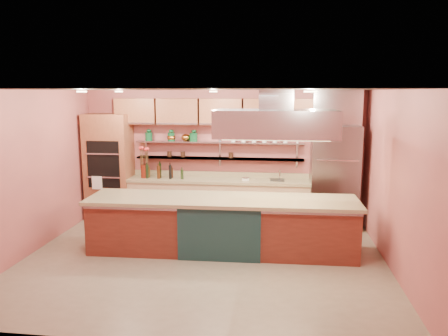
# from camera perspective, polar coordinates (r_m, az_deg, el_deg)

# --- Properties ---
(floor) EXTENTS (6.00, 5.00, 0.02)m
(floor) POSITION_cam_1_polar(r_m,az_deg,el_deg) (7.46, -2.72, -11.92)
(floor) COLOR gray
(floor) RESTS_ON ground
(ceiling) EXTENTS (6.00, 5.00, 0.02)m
(ceiling) POSITION_cam_1_polar(r_m,az_deg,el_deg) (6.92, -2.92, 10.20)
(ceiling) COLOR black
(ceiling) RESTS_ON wall_back
(wall_back) EXTENTS (6.00, 0.04, 2.80)m
(wall_back) POSITION_cam_1_polar(r_m,az_deg,el_deg) (9.50, -0.20, 1.67)
(wall_back) COLOR #B25854
(wall_back) RESTS_ON floor
(wall_front) EXTENTS (6.00, 0.04, 2.80)m
(wall_front) POSITION_cam_1_polar(r_m,az_deg,el_deg) (4.69, -8.15, -7.14)
(wall_front) COLOR #B25854
(wall_front) RESTS_ON floor
(wall_left) EXTENTS (0.04, 5.00, 2.80)m
(wall_left) POSITION_cam_1_polar(r_m,az_deg,el_deg) (8.13, -24.13, -0.62)
(wall_left) COLOR #B25854
(wall_left) RESTS_ON floor
(wall_right) EXTENTS (0.04, 5.00, 2.80)m
(wall_right) POSITION_cam_1_polar(r_m,az_deg,el_deg) (7.18, 21.49, -1.74)
(wall_right) COLOR #B25854
(wall_right) RESTS_ON floor
(oven_stack) EXTENTS (0.95, 0.64, 2.30)m
(oven_stack) POSITION_cam_1_polar(r_m,az_deg,el_deg) (9.85, -14.73, 0.17)
(oven_stack) COLOR #955336
(oven_stack) RESTS_ON floor
(refrigerator) EXTENTS (0.95, 0.72, 2.10)m
(refrigerator) POSITION_cam_1_polar(r_m,az_deg,el_deg) (9.19, 14.19, -1.12)
(refrigerator) COLOR slate
(refrigerator) RESTS_ON floor
(back_counter) EXTENTS (3.84, 0.64, 0.93)m
(back_counter) POSITION_cam_1_polar(r_m,az_deg,el_deg) (9.39, -0.74, -4.24)
(back_counter) COLOR tan
(back_counter) RESTS_ON floor
(wall_shelf_lower) EXTENTS (3.60, 0.26, 0.03)m
(wall_shelf_lower) POSITION_cam_1_polar(r_m,az_deg,el_deg) (9.38, -0.61, 1.26)
(wall_shelf_lower) COLOR #A8A9AF
(wall_shelf_lower) RESTS_ON wall_back
(wall_shelf_upper) EXTENTS (3.60, 0.26, 0.03)m
(wall_shelf_upper) POSITION_cam_1_polar(r_m,az_deg,el_deg) (9.34, -0.61, 3.39)
(wall_shelf_upper) COLOR #A8A9AF
(wall_shelf_upper) RESTS_ON wall_back
(upper_cabinets) EXTENTS (4.60, 0.36, 0.55)m
(upper_cabinets) POSITION_cam_1_polar(r_m,az_deg,el_deg) (9.23, -0.35, 7.36)
(upper_cabinets) COLOR #955336
(upper_cabinets) RESTS_ON wall_back
(range_hood) EXTENTS (2.00, 1.00, 0.45)m
(range_hood) POSITION_cam_1_polar(r_m,az_deg,el_deg) (7.28, 6.80, 5.80)
(range_hood) COLOR #A8A9AF
(range_hood) RESTS_ON ceiling
(ceiling_downlights) EXTENTS (4.00, 2.80, 0.02)m
(ceiling_downlights) POSITION_cam_1_polar(r_m,az_deg,el_deg) (7.12, -2.63, 9.95)
(ceiling_downlights) COLOR #FFE5A5
(ceiling_downlights) RESTS_ON ceiling
(island) EXTENTS (4.59, 1.09, 0.95)m
(island) POSITION_cam_1_polar(r_m,az_deg,el_deg) (7.68, -0.26, -7.42)
(island) COLOR maroon
(island) RESTS_ON floor
(flower_vase) EXTENTS (0.19, 0.19, 0.28)m
(flower_vase) POSITION_cam_1_polar(r_m,az_deg,el_deg) (9.57, -10.33, -0.42)
(flower_vase) COLOR #5C180D
(flower_vase) RESTS_ON back_counter
(oil_bottle_cluster) EXTENTS (0.91, 0.36, 0.29)m
(oil_bottle_cluster) POSITION_cam_1_polar(r_m,az_deg,el_deg) (9.44, -7.71, -0.48)
(oil_bottle_cluster) COLOR black
(oil_bottle_cluster) RESTS_ON back_counter
(kitchen_scale) EXTENTS (0.15, 0.12, 0.08)m
(kitchen_scale) POSITION_cam_1_polar(r_m,az_deg,el_deg) (9.17, 2.86, -1.36)
(kitchen_scale) COLOR white
(kitchen_scale) RESTS_ON back_counter
(bar_faucet) EXTENTS (0.03, 0.03, 0.23)m
(bar_faucet) POSITION_cam_1_polar(r_m,az_deg,el_deg) (9.23, 7.30, -0.88)
(bar_faucet) COLOR silver
(bar_faucet) RESTS_ON back_counter
(copper_kettle) EXTENTS (0.25, 0.25, 0.16)m
(copper_kettle) POSITION_cam_1_polar(r_m,az_deg,el_deg) (9.45, -5.02, 4.00)
(copper_kettle) COLOR #B37029
(copper_kettle) RESTS_ON wall_shelf_upper
(green_canister) EXTENTS (0.16, 0.16, 0.17)m
(green_canister) POSITION_cam_1_polar(r_m,az_deg,el_deg) (9.42, -4.08, 4.05)
(green_canister) COLOR #0F4925
(green_canister) RESTS_ON wall_shelf_upper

